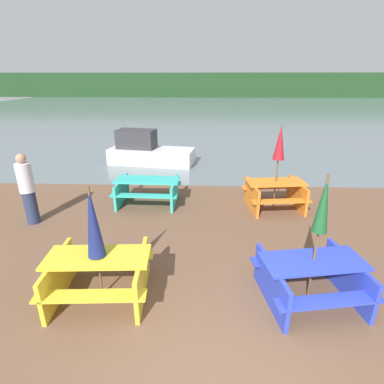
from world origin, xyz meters
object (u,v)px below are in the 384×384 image
Objects in this scene: umbrella_crimson at (280,143)px; person at (27,189)px; umbrella_darkgreen at (323,206)px; picnic_table_yellow at (100,272)px; picnic_table_blue at (311,276)px; boat at (148,151)px; picnic_table_orange at (275,192)px; picnic_table_teal at (148,188)px; umbrella_navy at (93,223)px.

umbrella_crimson is 6.56m from person.
umbrella_darkgreen is 1.22× the size of person.
picnic_table_blue is at bearing 0.84° from picnic_table_yellow.
umbrella_crimson is at bearing -36.30° from boat.
picnic_table_blue is 3.80m from picnic_table_orange.
umbrella_navy is (-0.10, -4.05, 0.95)m from picnic_table_teal.
umbrella_crimson is 1.30× the size of person.
umbrella_darkgreen reaches higher than umbrella_navy.
picnic_table_orange is (3.75, 3.84, -0.01)m from picnic_table_yellow.
picnic_table_blue reaches higher than picnic_table_teal.
umbrella_navy is at bearing -179.16° from picnic_table_blue.
umbrella_navy reaches higher than picnic_table_yellow.
person is (-2.63, 2.65, -0.49)m from umbrella_navy.
umbrella_darkgreen is 3.53m from umbrella_navy.
umbrella_crimson is 1.17× the size of umbrella_navy.
person is (-2.73, -1.39, 0.46)m from picnic_table_teal.
picnic_table_teal is 0.80× the size of umbrella_crimson.
umbrella_navy is 1.11× the size of person.
person is (-6.15, 2.60, -0.81)m from umbrella_darkgreen.
umbrella_darkgreen is (-0.23, -3.79, -0.14)m from umbrella_crimson.
picnic_table_orange is 5.45m from umbrella_navy.
picnic_table_orange is 6.29m from boat.
picnic_table_blue is 5.26m from picnic_table_teal.
picnic_table_orange is (0.23, 3.79, 0.01)m from picnic_table_blue.
boat is at bearing 116.68° from umbrella_darkgreen.
picnic_table_blue is 0.98× the size of picnic_table_teal.
person is at bearing 157.07° from picnic_table_blue.
picnic_table_orange is 0.74× the size of umbrella_crimson.
boat is (-0.65, 8.34, -0.89)m from umbrella_navy.
picnic_table_orange is at bearing 10.58° from person.
person is (-6.38, -1.19, 0.45)m from picnic_table_orange.
picnic_table_yellow is 3.76m from person.
picnic_table_yellow is 8.37m from boat.
umbrella_crimson is (0.23, 3.79, 1.41)m from picnic_table_blue.
umbrella_crimson is (3.65, -0.20, 1.41)m from picnic_table_teal.
umbrella_crimson is 0.63× the size of boat.
picnic_table_orange reaches higher than picnic_table_blue.
picnic_table_orange is 0.78× the size of umbrella_darkgreen.
boat is (-4.40, 4.50, 0.05)m from picnic_table_orange.
picnic_table_teal is 0.94× the size of umbrella_navy.
umbrella_crimson is 3.80m from umbrella_darkgreen.
umbrella_darkgreen is at bearing -93.54° from umbrella_crimson.
picnic_table_orange is at bearing -3.16° from picnic_table_teal.
picnic_table_teal is 3.10m from person.
picnic_table_teal is at bearing 88.60° from umbrella_navy.
picnic_table_teal is 3.92m from umbrella_crimson.
umbrella_darkgreen is (3.52, 0.05, 1.25)m from picnic_table_yellow.
umbrella_crimson reaches higher than umbrella_darkgreen.
picnic_table_orange is 4.00m from umbrella_darkgreen.
picnic_table_yellow is 0.96× the size of picnic_table_blue.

